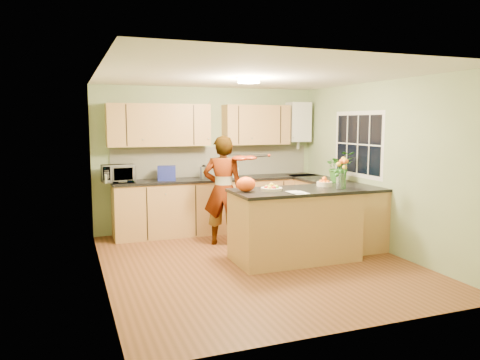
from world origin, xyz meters
name	(u,v)px	position (x,y,z in m)	size (l,w,h in m)	color
floor	(256,262)	(0.00, 0.00, 0.00)	(4.50, 4.50, 0.00)	brown
ceiling	(257,76)	(0.00, 0.00, 2.50)	(4.00, 4.50, 0.02)	silver
wall_back	(208,159)	(0.00, 2.25, 1.25)	(4.00, 0.02, 2.50)	gray
wall_front	(354,196)	(0.00, -2.25, 1.25)	(4.00, 0.02, 2.50)	gray
wall_left	(101,177)	(-2.00, 0.00, 1.25)	(0.02, 4.50, 2.50)	gray
wall_right	(381,166)	(2.00, 0.00, 1.25)	(0.02, 4.50, 2.50)	gray
back_counter	(219,204)	(0.10, 1.95, 0.47)	(3.64, 0.62, 0.94)	#B08846
right_counter	(332,209)	(1.70, 0.85, 0.47)	(0.62, 2.24, 0.94)	#B08846
splashback	(214,162)	(0.10, 2.23, 1.20)	(3.60, 0.02, 0.52)	white
upper_cabinets	(201,125)	(-0.18, 2.08, 1.85)	(3.20, 0.34, 0.70)	#B08846
boiler	(298,122)	(1.70, 2.09, 1.90)	(0.40, 0.30, 0.86)	silver
window_right	(358,144)	(1.99, 0.60, 1.55)	(0.01, 1.30, 1.05)	silver
light_switch	(106,179)	(-1.99, -0.60, 1.30)	(0.02, 0.09, 0.09)	silver
ceiling_lamp	(249,81)	(0.00, 0.30, 2.46)	(0.30, 0.30, 0.07)	#FFEABF
peninsula_island	(294,225)	(0.54, -0.06, 0.49)	(1.72, 0.88, 0.98)	#B08846
fruit_dish	(271,188)	(0.19, -0.06, 1.03)	(0.29, 0.29, 0.10)	beige
orange_bowl	(324,182)	(1.09, 0.09, 1.04)	(0.22, 0.22, 0.13)	beige
flower_vase	(340,166)	(1.14, -0.24, 1.30)	(0.26, 0.26, 0.48)	silver
orange_bag	(246,184)	(-0.16, -0.01, 1.08)	(0.26, 0.22, 0.20)	#FF5015
papers	(299,193)	(0.44, -0.36, 0.99)	(0.20, 0.27, 0.01)	white
violinist	(223,190)	(-0.12, 1.08, 0.85)	(0.62, 0.41, 1.70)	tan
violin	(240,158)	(0.08, 0.86, 1.36)	(0.60, 0.24, 0.12)	#540E05
microwave	(118,174)	(-1.60, 1.92, 1.08)	(0.51, 0.34, 0.28)	silver
blue_box	(167,173)	(-0.81, 1.94, 1.06)	(0.29, 0.22, 0.24)	navy
kettle	(204,172)	(-0.17, 1.95, 1.05)	(0.15, 0.15, 0.28)	#B8B9BD
jar_cream	(226,173)	(0.24, 1.97, 1.02)	(0.11, 0.11, 0.17)	beige
jar_white	(236,173)	(0.39, 1.89, 1.03)	(0.11, 0.11, 0.17)	silver
potted_plant	(339,167)	(1.70, 0.67, 1.19)	(0.45, 0.39, 0.50)	#2F6F25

